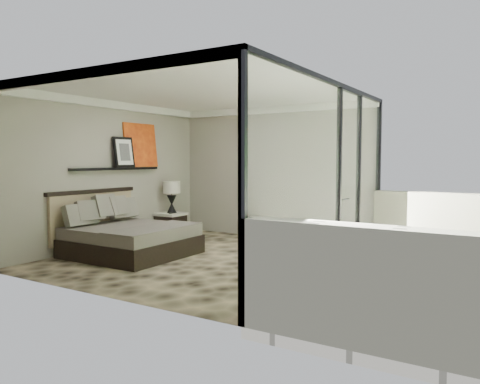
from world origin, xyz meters
The scene contains 14 objects.
floor centered at (0.00, 0.00, 0.00)m, with size 5.00×5.00×0.00m, color black.
ceiling centered at (0.00, 0.00, 2.79)m, with size 4.50×5.00×0.02m, color silver.
back_wall centered at (0.00, 2.49, 1.40)m, with size 4.50×0.02×2.80m, color gray.
left_wall centered at (-2.24, 0.00, 1.40)m, with size 0.02×5.00×2.80m, color gray.
glass_wall centered at (2.25, 0.00, 1.40)m, with size 0.08×5.00×2.80m, color white.
terrace_slab centered at (3.75, 0.00, -0.06)m, with size 3.00×5.00×0.12m, color beige.
picture_ledge centered at (-2.18, 0.10, 1.50)m, with size 0.12×2.20×0.05m, color black.
bed centered at (-1.34, -0.50, 0.32)m, with size 1.95×1.89×1.07m.
nightstand centered at (-1.98, 1.44, 0.28)m, with size 0.56×0.56×0.56m, color black.
table_lamp centered at (-1.93, 1.44, 0.96)m, with size 0.38×0.38×0.69m.
abstract_canvas centered at (-2.19, 0.78, 1.97)m, with size 0.04×0.90×0.90m, color #B1420F.
framed_print centered at (-2.14, 0.25, 1.82)m, with size 0.03×0.50×0.60m, color black.
ottoman centered at (3.80, 1.03, 0.24)m, with size 0.49×0.49×0.49m, color silver.
lounger centered at (3.02, -0.31, 0.22)m, with size 1.31×1.95×0.70m.
Camera 1 is at (4.64, -6.42, 1.68)m, focal length 35.00 mm.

